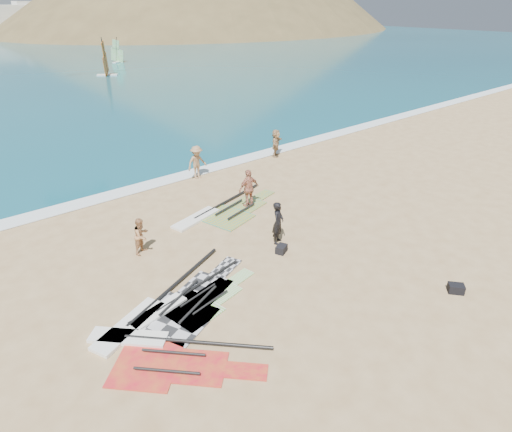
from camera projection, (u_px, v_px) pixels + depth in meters
ground at (307, 285)px, 15.63m from camera, size 300.00×300.00×0.00m
surf_line at (149, 185)px, 24.05m from camera, size 300.00×1.20×0.04m
headland_main at (211, 29)px, 153.24m from camera, size 143.00×143.00×45.00m
headland_minor at (266, 25)px, 180.12m from camera, size 70.00×70.00×28.00m
rig_grey at (168, 307)px, 14.44m from camera, size 6.54×4.06×0.21m
rig_green at (188, 303)px, 14.66m from camera, size 5.00×2.40×0.19m
rig_orange at (221, 212)px, 20.91m from camera, size 6.39×3.34×0.20m
rig_red at (159, 352)px, 12.61m from camera, size 4.50×5.06×0.20m
gear_bag_near at (281, 249)px, 17.61m from camera, size 0.61×0.55×0.32m
gear_bag_far at (456, 288)px, 15.20m from camera, size 0.63×0.65×0.32m
person_wetsuit at (278, 223)px, 17.99m from camera, size 0.82×0.75×1.89m
beachgoer_left at (142, 236)px, 17.36m from camera, size 0.94×0.87×1.55m
beachgoer_mid at (197, 162)px, 24.63m from camera, size 1.30×0.81×1.95m
beachgoer_back at (249, 189)px, 21.14m from camera, size 1.18×0.54×1.98m
beachgoer_right at (276, 143)px, 28.18m from camera, size 1.67×1.43×1.81m
windsurfer_centre at (106, 65)px, 58.27m from camera, size 2.73×2.86×4.98m
windsurfer_right at (117, 55)px, 70.75m from camera, size 2.21×2.36×3.99m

